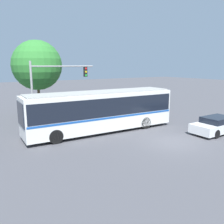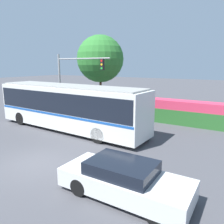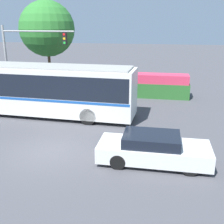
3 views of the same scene
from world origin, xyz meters
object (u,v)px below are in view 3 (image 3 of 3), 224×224
object	(u,v)px
city_bus	(40,87)
sedan_foreground	(153,149)
traffic_light_pole	(25,51)
street_tree_left	(47,29)

from	to	relation	value
city_bus	sedan_foreground	world-z (taller)	city_bus
traffic_light_pole	sedan_foreground	bearing A→B (deg)	-41.44
city_bus	street_tree_left	distance (m)	9.13
city_bus	traffic_light_pole	xyz separation A→B (m)	(-2.77, 3.72, 1.91)
traffic_light_pole	street_tree_left	size ratio (longest dim) A/B	0.74
city_bus	street_tree_left	xyz separation A→B (m)	(-2.66, 8.04, 3.41)
city_bus	sedan_foreground	distance (m)	9.30
sedan_foreground	street_tree_left	world-z (taller)	street_tree_left
city_bus	sedan_foreground	bearing A→B (deg)	146.82
traffic_light_pole	city_bus	bearing A→B (deg)	-53.26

